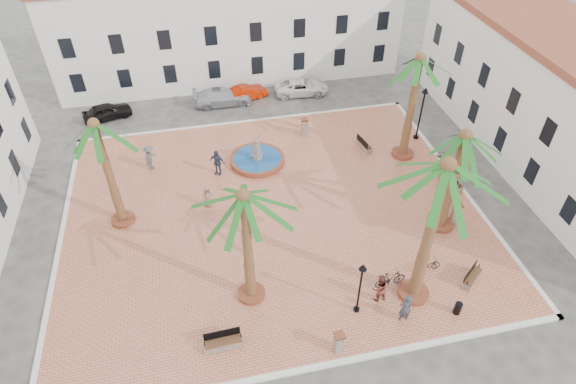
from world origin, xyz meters
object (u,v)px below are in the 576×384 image
(palm_e, at_px, (462,148))
(car_white, at_px, (301,87))
(litter_bin, at_px, (458,308))
(car_red, at_px, (246,93))
(lamppost_s, at_px, (361,280))
(bollard_se, at_px, (339,342))
(pedestrian_fountain_a, at_px, (207,196))
(palm_sw, at_px, (245,209))
(palm_nw, at_px, (97,136))
(palm_s, at_px, (444,182))
(pedestrian_north, at_px, (150,158))
(bench_e, at_px, (451,181))
(cyclist_b, at_px, (379,288))
(bollard_n, at_px, (304,127))
(lamppost_e, at_px, (423,105))
(pedestrian_fountain_b, at_px, (217,162))
(pedestrian_east, at_px, (444,162))
(bench_se, at_px, (472,277))
(car_black, at_px, (107,111))
(palm_ne, at_px, (418,70))
(bicycle_a, at_px, (428,265))
(bench_ne, at_px, (364,145))
(bicycle_b, at_px, (390,279))
(bollard_e, at_px, (455,213))
(fountain, at_px, (257,159))
(car_silver, at_px, (222,97))
(bench_s, at_px, (223,343))

(palm_e, xyz_separation_m, car_white, (-4.51, 18.14, -5.38))
(litter_bin, bearing_deg, car_red, 106.81)
(lamppost_s, bearing_deg, car_white, 83.55)
(bollard_se, xyz_separation_m, pedestrian_fountain_a, (-5.16, 11.86, 0.07))
(palm_sw, bearing_deg, palm_e, 12.57)
(palm_nw, relative_size, palm_e, 1.06)
(palm_s, distance_m, pedestrian_north, 20.91)
(palm_s, xyz_separation_m, bench_e, (6.23, 8.05, -7.54))
(palm_s, bearing_deg, cyclist_b, 176.79)
(palm_nw, distance_m, palm_sw, 10.15)
(bollard_se, height_order, bollard_n, bollard_n)
(lamppost_e, relative_size, pedestrian_fountain_b, 2.24)
(lamppost_e, height_order, pedestrian_east, lamppost_e)
(bench_se, height_order, car_black, car_black)
(palm_ne, xyz_separation_m, pedestrian_fountain_b, (-13.53, 0.70, -5.79))
(lamppost_s, bearing_deg, palm_nw, 141.85)
(palm_ne, relative_size, bicycle_a, 5.19)
(pedestrian_fountain_a, bearing_deg, bollard_n, 21.94)
(bench_ne, bearing_deg, pedestrian_fountain_a, 97.82)
(palm_sw, bearing_deg, pedestrian_east, 27.32)
(car_black, bearing_deg, bollard_n, -128.19)
(pedestrian_fountain_b, bearing_deg, bicycle_b, -25.45)
(lamppost_e, bearing_deg, bollard_e, -99.69)
(palm_e, xyz_separation_m, pedestrian_east, (2.46, 4.89, -5.00))
(fountain, height_order, pedestrian_east, fountain)
(bench_e, bearing_deg, bollard_e, 149.15)
(fountain, xyz_separation_m, litter_bin, (7.95, -15.03, 0.09))
(fountain, relative_size, car_white, 0.83)
(bollard_n, bearing_deg, bollard_e, -59.43)
(lamppost_e, distance_m, bollard_n, 8.92)
(palm_s, bearing_deg, car_silver, 108.98)
(fountain, distance_m, bicycle_b, 13.63)
(palm_sw, xyz_separation_m, car_silver, (0.83, 20.57, -5.74))
(bicycle_b, height_order, pedestrian_fountain_b, pedestrian_fountain_b)
(bench_se, height_order, pedestrian_fountain_a, pedestrian_fountain_a)
(palm_s, bearing_deg, bench_s, -174.74)
(palm_nw, height_order, pedestrian_fountain_a, palm_nw)
(palm_e, relative_size, palm_ne, 0.88)
(bench_s, distance_m, lamppost_e, 22.38)
(bench_s, bearing_deg, bench_se, 2.37)
(palm_sw, relative_size, car_silver, 1.52)
(bench_s, height_order, bollard_e, bollard_e)
(bench_s, height_order, bicycle_b, bicycle_b)
(litter_bin, relative_size, bicycle_b, 0.41)
(cyclist_b, relative_size, car_black, 0.47)
(palm_e, xyz_separation_m, pedestrian_north, (-17.47, 9.68, -4.90))
(lamppost_s, bearing_deg, bicycle_b, 27.21)
(palm_s, height_order, bicycle_b, palm_s)
(pedestrian_north, relative_size, car_white, 0.42)
(litter_bin, bearing_deg, bollard_e, 64.47)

